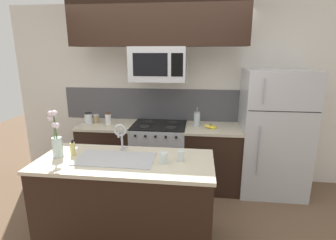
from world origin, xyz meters
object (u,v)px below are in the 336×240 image
at_px(dish_soap_bottle, 73,149).
at_px(drinking_glass, 164,158).
at_px(spare_glass, 181,156).
at_px(refrigerator, 273,133).
at_px(flower_vase, 57,140).
at_px(sink_faucet, 121,134).
at_px(banana_bunch, 211,127).
at_px(storage_jar_medium, 96,119).
at_px(french_press, 197,119).
at_px(stove_range, 159,155).
at_px(storage_jar_short, 108,119).
at_px(storage_jar_tall, 89,118).
at_px(microwave, 158,64).

distance_m(dish_soap_bottle, drinking_glass, 0.95).
bearing_deg(spare_glass, drinking_glass, -152.23).
xyz_separation_m(refrigerator, flower_vase, (-2.40, -1.28, 0.23)).
height_order(sink_faucet, flower_vase, flower_vase).
bearing_deg(drinking_glass, flower_vase, 178.17).
bearing_deg(banana_bunch, storage_jar_medium, 176.75).
bearing_deg(french_press, stove_range, -173.56).
distance_m(storage_jar_medium, storage_jar_short, 0.21).
bearing_deg(storage_jar_medium, dish_soap_bottle, -78.86).
bearing_deg(spare_glass, banana_bunch, 74.09).
height_order(refrigerator, banana_bunch, refrigerator).
xyz_separation_m(storage_jar_tall, spare_glass, (1.45, -1.21, -0.03)).
relative_size(stove_range, drinking_glass, 8.45).
bearing_deg(spare_glass, refrigerator, 46.23).
height_order(french_press, dish_soap_bottle, french_press).
relative_size(microwave, drinking_glass, 6.77).
distance_m(refrigerator, storage_jar_medium, 2.52).
bearing_deg(flower_vase, dish_soap_bottle, 24.69).
height_order(microwave, storage_jar_tall, microwave).
bearing_deg(flower_vase, storage_jar_medium, 95.04).
xyz_separation_m(stove_range, microwave, (0.00, -0.02, 1.31)).
height_order(microwave, sink_faucet, microwave).
bearing_deg(french_press, flower_vase, -135.86).
relative_size(storage_jar_tall, french_press, 0.60).
distance_m(storage_jar_medium, flower_vase, 1.30).
bearing_deg(microwave, dish_soap_bottle, -120.65).
height_order(stove_range, dish_soap_bottle, dish_soap_bottle).
bearing_deg(microwave, refrigerator, 1.49).
relative_size(microwave, flower_vase, 1.53).
height_order(storage_jar_medium, dish_soap_bottle, dish_soap_bottle).
distance_m(storage_jar_tall, storage_jar_medium, 0.11).
xyz_separation_m(storage_jar_medium, french_press, (1.47, 0.03, 0.04)).
height_order(microwave, banana_bunch, microwave).
bearing_deg(microwave, spare_glass, -71.51).
relative_size(storage_jar_tall, storage_jar_medium, 1.27).
height_order(microwave, flower_vase, microwave).
relative_size(storage_jar_medium, french_press, 0.47).
height_order(stove_range, french_press, french_press).
relative_size(stove_range, dish_soap_bottle, 5.64).
distance_m(stove_range, refrigerator, 1.63).
distance_m(sink_faucet, spare_glass, 0.67).
xyz_separation_m(refrigerator, sink_faucet, (-1.82, -1.07, 0.25)).
xyz_separation_m(stove_range, spare_glass, (0.40, -1.21, 0.50)).
height_order(storage_jar_short, flower_vase, flower_vase).
bearing_deg(stove_range, french_press, 6.44).
relative_size(stove_range, storage_jar_medium, 7.42).
bearing_deg(storage_jar_tall, banana_bunch, -1.93).
height_order(drinking_glass, spare_glass, drinking_glass).
relative_size(refrigerator, storage_jar_short, 10.05).
distance_m(stove_range, sink_faucet, 1.26).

